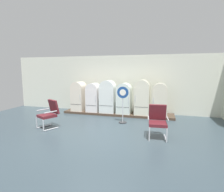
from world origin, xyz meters
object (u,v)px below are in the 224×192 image
object	(u,v)px
refrigerator_4	(142,96)
sign_stand	(123,105)
refrigerator_5	(160,99)
refrigerator_1	(93,96)
refrigerator_3	(124,97)
armchair_left	(49,113)
refrigerator_0	(79,95)
armchair_right	(158,120)
refrigerator_2	(108,96)

from	to	relation	value
refrigerator_4	sign_stand	bearing A→B (deg)	-117.50
refrigerator_5	sign_stand	world-z (taller)	refrigerator_5
refrigerator_1	refrigerator_3	size ratio (longest dim) A/B	0.98
refrigerator_1	armchair_left	xyz separation A→B (m)	(-0.74, -2.51, -0.28)
refrigerator_0	refrigerator_3	size ratio (longest dim) A/B	1.02
armchair_right	refrigerator_5	bearing A→B (deg)	89.06
refrigerator_3	sign_stand	size ratio (longest dim) A/B	0.97
armchair_left	sign_stand	xyz separation A→B (m)	(2.44, 1.29, 0.15)
refrigerator_4	armchair_left	world-z (taller)	refrigerator_4
refrigerator_2	armchair_left	size ratio (longest dim) A/B	1.51
armchair_right	refrigerator_4	bearing A→B (deg)	106.50
refrigerator_5	refrigerator_0	bearing A→B (deg)	179.43
refrigerator_0	armchair_right	xyz separation A→B (m)	(3.85, -2.48, -0.31)
refrigerator_0	refrigerator_5	bearing A→B (deg)	-0.57
armchair_left	refrigerator_4	bearing A→B (deg)	39.13
refrigerator_2	armchair_right	xyz separation A→B (m)	(2.33, -2.44, -0.35)
refrigerator_1	sign_stand	distance (m)	2.10
refrigerator_4	refrigerator_5	size ratio (longest dim) A/B	1.09
armchair_right	sign_stand	world-z (taller)	sign_stand
refrigerator_2	refrigerator_3	distance (m)	0.78
refrigerator_0	refrigerator_3	distance (m)	2.29
sign_stand	refrigerator_0	bearing A→B (deg)	153.57
refrigerator_1	refrigerator_5	distance (m)	3.11
refrigerator_0	refrigerator_4	distance (m)	3.12
refrigerator_5	refrigerator_4	bearing A→B (deg)	178.61
refrigerator_1	refrigerator_2	distance (m)	0.74
refrigerator_4	sign_stand	xyz separation A→B (m)	(-0.63, -1.22, -0.23)
refrigerator_0	refrigerator_5	world-z (taller)	refrigerator_0
refrigerator_5	armchair_left	bearing A→B (deg)	-147.13
refrigerator_5	armchair_right	bearing A→B (deg)	-90.94
refrigerator_2	refrigerator_1	bearing A→B (deg)	177.72
refrigerator_1	sign_stand	bearing A→B (deg)	-35.63
sign_stand	refrigerator_2	bearing A→B (deg)	129.17
refrigerator_0	refrigerator_4	world-z (taller)	refrigerator_4
refrigerator_0	armchair_right	size ratio (longest dim) A/B	1.42
refrigerator_3	armchair_left	world-z (taller)	refrigerator_3
armchair_right	refrigerator_3	bearing A→B (deg)	122.08
refrigerator_1	refrigerator_5	xyz separation A→B (m)	(3.11, -0.03, 0.03)
refrigerator_5	sign_stand	distance (m)	1.85
refrigerator_2	refrigerator_4	world-z (taller)	refrigerator_4
armchair_left	sign_stand	distance (m)	2.77
sign_stand	refrigerator_1	bearing A→B (deg)	144.37
refrigerator_4	armchair_right	distance (m)	2.59
refrigerator_2	sign_stand	size ratio (longest dim) A/B	1.05
refrigerator_1	armchair_right	xyz separation A→B (m)	(3.07, -2.47, -0.28)
refrigerator_2	refrigerator_4	size ratio (longest dim) A/B	0.98
refrigerator_1	armchair_right	world-z (taller)	refrigerator_1
refrigerator_1	armchair_right	size ratio (longest dim) A/B	1.36
refrigerator_1	refrigerator_4	xyz separation A→B (m)	(2.34, -0.01, 0.10)
refrigerator_2	sign_stand	bearing A→B (deg)	-50.83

